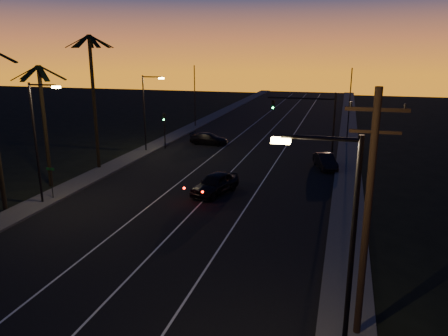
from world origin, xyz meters
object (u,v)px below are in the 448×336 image
(signal_mast, at_px, (311,113))
(cross_car, at_px, (209,139))
(lead_car, at_px, (215,183))
(utility_pole, at_px, (368,213))
(right_car, at_px, (325,161))

(signal_mast, relative_size, cross_car, 1.47)
(signal_mast, bearing_deg, cross_car, 163.86)
(signal_mast, relative_size, lead_car, 1.22)
(utility_pole, height_order, signal_mast, utility_pole)
(signal_mast, xyz_separation_m, right_car, (1.86, -3.97, -4.06))
(lead_car, bearing_deg, signal_mast, 66.38)
(signal_mast, distance_m, right_car, 5.98)
(right_car, height_order, cross_car, right_car)
(cross_car, bearing_deg, right_car, -27.94)
(signal_mast, xyz_separation_m, lead_car, (-6.25, -14.28, -3.92))
(utility_pole, height_order, cross_car, utility_pole)
(utility_pole, xyz_separation_m, lead_car, (-10.71, 15.71, -4.46))
(cross_car, bearing_deg, signal_mast, -16.14)
(lead_car, xyz_separation_m, right_car, (8.11, 10.31, -0.14))
(right_car, bearing_deg, lead_car, -128.20)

